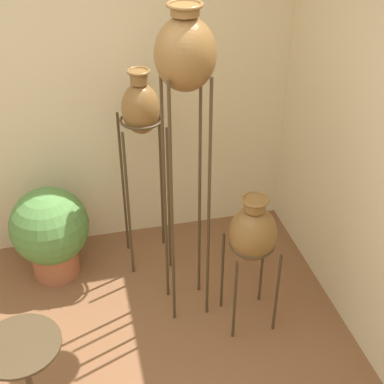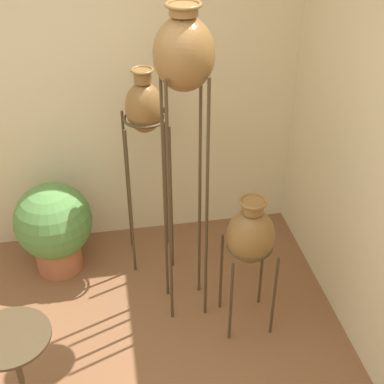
{
  "view_description": "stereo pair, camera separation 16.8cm",
  "coord_description": "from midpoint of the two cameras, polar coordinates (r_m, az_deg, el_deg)",
  "views": [
    {
      "loc": [
        0.29,
        -1.76,
        2.82
      ],
      "look_at": [
        0.96,
        1.09,
        0.88
      ],
      "focal_mm": 50.0,
      "sensor_mm": 36.0,
      "label": 1
    },
    {
      "loc": [
        0.45,
        -1.79,
        2.82
      ],
      "look_at": [
        0.96,
        1.09,
        0.88
      ],
      "focal_mm": 50.0,
      "sensor_mm": 36.0,
      "label": 2
    }
  ],
  "objects": [
    {
      "name": "vase_stand_medium",
      "position": [
        3.68,
        -3.78,
        8.44
      ],
      "size": [
        0.32,
        0.32,
        1.58
      ],
      "color": "#473823",
      "rests_on": "ground_plane"
    },
    {
      "name": "vase_stand_tall",
      "position": [
        2.97,
        0.81,
        13.67
      ],
      "size": [
        0.34,
        0.34,
        2.13
      ],
      "color": "#473823",
      "rests_on": "ground_plane"
    },
    {
      "name": "side_table",
      "position": [
        3.07,
        -16.62,
        -17.11
      ],
      "size": [
        0.42,
        0.42,
        0.72
      ],
      "color": "#473823",
      "rests_on": "ground_plane"
    },
    {
      "name": "potted_plant",
      "position": [
        4.12,
        -13.38,
        -3.55
      ],
      "size": [
        0.58,
        0.58,
        0.74
      ],
      "color": "#B26647",
      "rests_on": "ground_plane"
    },
    {
      "name": "wall_back",
      "position": [
        4.03,
        -14.86,
        10.97
      ],
      "size": [
        7.86,
        0.06,
        2.7
      ],
      "color": "beige",
      "rests_on": "ground_plane"
    },
    {
      "name": "vase_stand_short",
      "position": [
        3.39,
        7.69,
        -4.71
      ],
      "size": [
        0.31,
        0.31,
        1.01
      ],
      "color": "#473823",
      "rests_on": "ground_plane"
    }
  ]
}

